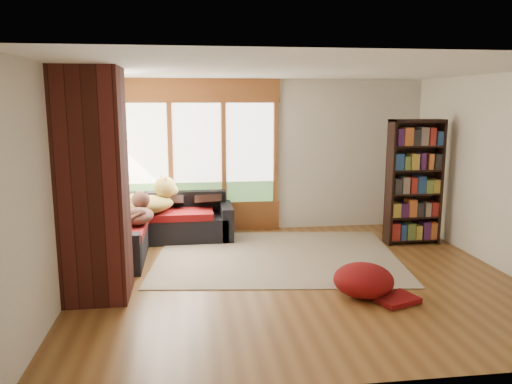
{
  "coord_description": "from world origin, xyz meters",
  "views": [
    {
      "loc": [
        -1.33,
        -6.0,
        2.24
      ],
      "look_at": [
        -0.4,
        0.94,
        0.95
      ],
      "focal_mm": 35.0,
      "sensor_mm": 36.0,
      "label": 1
    }
  ],
  "objects_px": {
    "pouf": "(364,279)",
    "dog_tan": "(151,195)",
    "sectional_sofa": "(151,226)",
    "dog_brindle": "(139,207)",
    "area_rug": "(277,256)",
    "brick_chimney": "(93,186)",
    "bookshelf": "(414,182)"
  },
  "relations": [
    {
      "from": "pouf",
      "to": "dog_tan",
      "type": "bearing_deg",
      "value": 135.78
    },
    {
      "from": "pouf",
      "to": "dog_tan",
      "type": "relative_size",
      "value": 0.69
    },
    {
      "from": "sectional_sofa",
      "to": "dog_brindle",
      "type": "relative_size",
      "value": 3.04
    },
    {
      "from": "dog_brindle",
      "to": "sectional_sofa",
      "type": "bearing_deg",
      "value": -9.17
    },
    {
      "from": "area_rug",
      "to": "dog_tan",
      "type": "bearing_deg",
      "value": 153.69
    },
    {
      "from": "brick_chimney",
      "to": "pouf",
      "type": "distance_m",
      "value": 3.25
    },
    {
      "from": "bookshelf",
      "to": "dog_brindle",
      "type": "height_order",
      "value": "bookshelf"
    },
    {
      "from": "dog_tan",
      "to": "dog_brindle",
      "type": "height_order",
      "value": "dog_tan"
    },
    {
      "from": "dog_tan",
      "to": "dog_brindle",
      "type": "distance_m",
      "value": 0.61
    },
    {
      "from": "brick_chimney",
      "to": "dog_brindle",
      "type": "bearing_deg",
      "value": 78.08
    },
    {
      "from": "brick_chimney",
      "to": "dog_brindle",
      "type": "xyz_separation_m",
      "value": [
        0.33,
        1.54,
        -0.57
      ]
    },
    {
      "from": "brick_chimney",
      "to": "area_rug",
      "type": "relative_size",
      "value": 0.75
    },
    {
      "from": "bookshelf",
      "to": "dog_tan",
      "type": "xyz_separation_m",
      "value": [
        -4.08,
        0.5,
        -0.19
      ]
    },
    {
      "from": "area_rug",
      "to": "bookshelf",
      "type": "bearing_deg",
      "value": 10.2
    },
    {
      "from": "dog_tan",
      "to": "dog_brindle",
      "type": "bearing_deg",
      "value": -128.1
    },
    {
      "from": "bookshelf",
      "to": "dog_tan",
      "type": "bearing_deg",
      "value": 172.97
    },
    {
      "from": "bookshelf",
      "to": "dog_brindle",
      "type": "relative_size",
      "value": 2.71
    },
    {
      "from": "bookshelf",
      "to": "pouf",
      "type": "xyz_separation_m",
      "value": [
        -1.51,
        -2.0,
        -0.78
      ]
    },
    {
      "from": "area_rug",
      "to": "pouf",
      "type": "height_order",
      "value": "pouf"
    },
    {
      "from": "bookshelf",
      "to": "dog_tan",
      "type": "relative_size",
      "value": 1.94
    },
    {
      "from": "sectional_sofa",
      "to": "bookshelf",
      "type": "distance_m",
      "value": 4.17
    },
    {
      "from": "sectional_sofa",
      "to": "area_rug",
      "type": "xyz_separation_m",
      "value": [
        1.85,
        -0.82,
        -0.3
      ]
    },
    {
      "from": "sectional_sofa",
      "to": "dog_brindle",
      "type": "height_order",
      "value": "dog_brindle"
    },
    {
      "from": "brick_chimney",
      "to": "dog_brindle",
      "type": "height_order",
      "value": "brick_chimney"
    },
    {
      "from": "brick_chimney",
      "to": "area_rug",
      "type": "bearing_deg",
      "value": 28.12
    },
    {
      "from": "area_rug",
      "to": "dog_tan",
      "type": "relative_size",
      "value": 3.41
    },
    {
      "from": "sectional_sofa",
      "to": "pouf",
      "type": "bearing_deg",
      "value": -41.35
    },
    {
      "from": "dog_tan",
      "to": "area_rug",
      "type": "bearing_deg",
      "value": -51.69
    },
    {
      "from": "pouf",
      "to": "brick_chimney",
      "type": "bearing_deg",
      "value": 173.01
    },
    {
      "from": "dog_brindle",
      "to": "brick_chimney",
      "type": "bearing_deg",
      "value": 172.33
    },
    {
      "from": "dog_tan",
      "to": "pouf",
      "type": "bearing_deg",
      "value": -69.59
    },
    {
      "from": "brick_chimney",
      "to": "area_rug",
      "type": "xyz_separation_m",
      "value": [
        2.29,
        1.23,
        -1.29
      ]
    }
  ]
}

